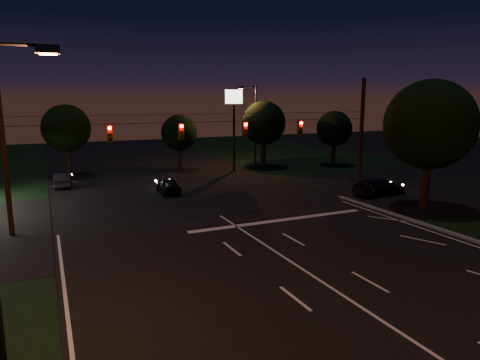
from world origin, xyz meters
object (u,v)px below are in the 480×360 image
tree_right_near (428,126)px  car_oncoming_b (63,180)px  utility_pole_right (358,196)px  car_cross (379,187)px  car_oncoming_a (168,186)px

tree_right_near → car_oncoming_b: 29.23m
utility_pole_right → car_oncoming_b: (-20.81, 13.34, 0.62)m
utility_pole_right → car_cross: size_ratio=1.93×
tree_right_near → car_oncoming_b: size_ratio=2.33×
car_oncoming_a → car_oncoming_b: car_oncoming_a is taller
tree_right_near → car_oncoming_b: bearing=140.9°
utility_pole_right → car_oncoming_a: size_ratio=2.48×
car_oncoming_a → car_cross: car_cross is taller
utility_pole_right → car_oncoming_b: size_ratio=2.40×
utility_pole_right → car_oncoming_b: utility_pole_right is taller
car_oncoming_a → car_oncoming_b: size_ratio=0.97×
utility_pole_right → tree_right_near: (1.53, -4.83, 5.68)m
tree_right_near → car_cross: size_ratio=1.88×
utility_pole_right → car_cross: bearing=-14.8°
tree_right_near → car_oncoming_b: tree_right_near is taller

